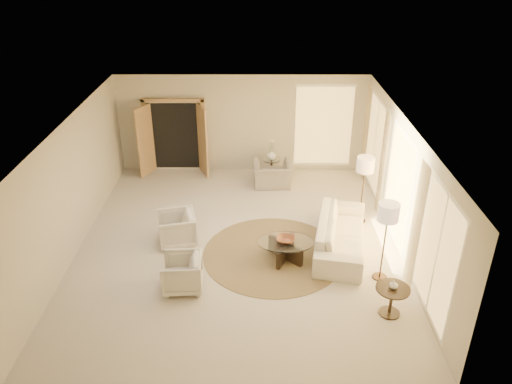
{
  "coord_description": "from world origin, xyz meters",
  "views": [
    {
      "loc": [
        0.43,
        -9.38,
        6.17
      ],
      "look_at": [
        0.4,
        0.4,
        1.1
      ],
      "focal_mm": 35.0,
      "sensor_mm": 36.0,
      "label": 1
    }
  ],
  "objects_px": {
    "end_table": "(392,296)",
    "side_vase": "(272,155)",
    "floor_lamp_near": "(365,167)",
    "bowl": "(286,240)",
    "floor_lamp_far": "(388,216)",
    "end_vase": "(394,285)",
    "armchair_right": "(182,271)",
    "sofa": "(341,234)",
    "side_table": "(271,167)",
    "armchair_left": "(177,227)",
    "accent_chair": "(272,170)",
    "coffee_table": "(285,248)"
  },
  "relations": [
    {
      "from": "floor_lamp_near",
      "to": "floor_lamp_far",
      "type": "xyz_separation_m",
      "value": [
        0.0,
        -2.24,
        0.02
      ]
    },
    {
      "from": "side_vase",
      "to": "armchair_left",
      "type": "bearing_deg",
      "value": -123.04
    },
    {
      "from": "coffee_table",
      "to": "floor_lamp_far",
      "type": "height_order",
      "value": "floor_lamp_far"
    },
    {
      "from": "accent_chair",
      "to": "end_table",
      "type": "relative_size",
      "value": 1.68
    },
    {
      "from": "bowl",
      "to": "end_vase",
      "type": "bearing_deg",
      "value": -43.43
    },
    {
      "from": "floor_lamp_far",
      "to": "end_vase",
      "type": "bearing_deg",
      "value": -92.91
    },
    {
      "from": "armchair_right",
      "to": "side_vase",
      "type": "bearing_deg",
      "value": 155.86
    },
    {
      "from": "side_table",
      "to": "floor_lamp_near",
      "type": "xyz_separation_m",
      "value": [
        2.07,
        -2.39,
        1.07
      ]
    },
    {
      "from": "armchair_right",
      "to": "coffee_table",
      "type": "relative_size",
      "value": 0.54
    },
    {
      "from": "armchair_left",
      "to": "bowl",
      "type": "bearing_deg",
      "value": 62.43
    },
    {
      "from": "armchair_left",
      "to": "coffee_table",
      "type": "xyz_separation_m",
      "value": [
        2.38,
        -0.63,
        -0.13
      ]
    },
    {
      "from": "end_table",
      "to": "floor_lamp_far",
      "type": "height_order",
      "value": "floor_lamp_far"
    },
    {
      "from": "coffee_table",
      "to": "side_table",
      "type": "xyz_separation_m",
      "value": [
        -0.2,
        3.98,
        0.08
      ]
    },
    {
      "from": "end_table",
      "to": "floor_lamp_near",
      "type": "relative_size",
      "value": 0.37
    },
    {
      "from": "armchair_left",
      "to": "floor_lamp_far",
      "type": "relative_size",
      "value": 0.48
    },
    {
      "from": "accent_chair",
      "to": "side_vase",
      "type": "relative_size",
      "value": 3.89
    },
    {
      "from": "coffee_table",
      "to": "side_vase",
      "type": "xyz_separation_m",
      "value": [
        -0.2,
        3.98,
        0.44
      ]
    },
    {
      "from": "sofa",
      "to": "bowl",
      "type": "height_order",
      "value": "sofa"
    },
    {
      "from": "armchair_right",
      "to": "end_table",
      "type": "relative_size",
      "value": 1.26
    },
    {
      "from": "armchair_left",
      "to": "side_vase",
      "type": "height_order",
      "value": "side_vase"
    },
    {
      "from": "floor_lamp_near",
      "to": "bowl",
      "type": "relative_size",
      "value": 4.31
    },
    {
      "from": "end_table",
      "to": "end_vase",
      "type": "height_order",
      "value": "end_vase"
    },
    {
      "from": "armchair_right",
      "to": "end_vase",
      "type": "height_order",
      "value": "armchair_right"
    },
    {
      "from": "side_table",
      "to": "end_table",
      "type": "bearing_deg",
      "value": -70.49
    },
    {
      "from": "sofa",
      "to": "side_table",
      "type": "height_order",
      "value": "sofa"
    },
    {
      "from": "side_vase",
      "to": "armchair_right",
      "type": "bearing_deg",
      "value": -110.46
    },
    {
      "from": "armchair_left",
      "to": "side_vase",
      "type": "relative_size",
      "value": 3.07
    },
    {
      "from": "armchair_right",
      "to": "end_table",
      "type": "distance_m",
      "value": 3.94
    },
    {
      "from": "sofa",
      "to": "floor_lamp_far",
      "type": "xyz_separation_m",
      "value": [
        0.65,
        -1.06,
        1.07
      ]
    },
    {
      "from": "armchair_left",
      "to": "side_table",
      "type": "relative_size",
      "value": 1.38
    },
    {
      "from": "side_table",
      "to": "side_vase",
      "type": "xyz_separation_m",
      "value": [
        0.0,
        0.0,
        0.36
      ]
    },
    {
      "from": "floor_lamp_far",
      "to": "accent_chair",
      "type": "bearing_deg",
      "value": 116.37
    },
    {
      "from": "sofa",
      "to": "accent_chair",
      "type": "relative_size",
      "value": 2.47
    },
    {
      "from": "armchair_right",
      "to": "floor_lamp_near",
      "type": "bearing_deg",
      "value": 119.54
    },
    {
      "from": "floor_lamp_near",
      "to": "bowl",
      "type": "bearing_deg",
      "value": -139.68
    },
    {
      "from": "side_table",
      "to": "bowl",
      "type": "height_order",
      "value": "side_table"
    },
    {
      "from": "end_table",
      "to": "side_vase",
      "type": "distance_m",
      "value": 6.06
    },
    {
      "from": "armchair_left",
      "to": "armchair_right",
      "type": "distance_m",
      "value": 1.64
    },
    {
      "from": "armchair_right",
      "to": "accent_chair",
      "type": "xyz_separation_m",
      "value": [
        1.86,
        4.49,
        0.06
      ]
    },
    {
      "from": "floor_lamp_far",
      "to": "side_vase",
      "type": "distance_m",
      "value": 5.12
    },
    {
      "from": "floor_lamp_near",
      "to": "armchair_left",
      "type": "bearing_deg",
      "value": -167.23
    },
    {
      "from": "sofa",
      "to": "end_vase",
      "type": "xyz_separation_m",
      "value": [
        0.6,
        -2.14,
        0.29
      ]
    },
    {
      "from": "end_table",
      "to": "floor_lamp_far",
      "type": "xyz_separation_m",
      "value": [
        0.05,
        1.08,
        1.05
      ]
    },
    {
      "from": "accent_chair",
      "to": "floor_lamp_near",
      "type": "xyz_separation_m",
      "value": [
        2.06,
        -1.92,
        0.97
      ]
    },
    {
      "from": "accent_chair",
      "to": "bowl",
      "type": "bearing_deg",
      "value": 91.2
    },
    {
      "from": "bowl",
      "to": "side_table",
      "type": "bearing_deg",
      "value": 92.88
    },
    {
      "from": "end_vase",
      "to": "side_table",
      "type": "bearing_deg",
      "value": 109.51
    },
    {
      "from": "side_table",
      "to": "bowl",
      "type": "relative_size",
      "value": 1.51
    },
    {
      "from": "floor_lamp_far",
      "to": "end_vase",
      "type": "height_order",
      "value": "floor_lamp_far"
    },
    {
      "from": "end_vase",
      "to": "armchair_right",
      "type": "bearing_deg",
      "value": 169.12
    }
  ]
}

